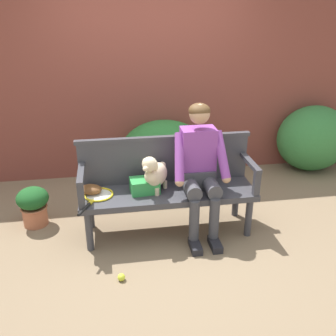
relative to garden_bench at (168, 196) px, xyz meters
The scene contains 15 objects.
ground_plane 0.42m from the garden_bench, ahead, with size 40.00×40.00×0.00m, color #7A664C.
brick_garden_fence 1.83m from the garden_bench, 90.00° to the left, with size 8.00×0.30×2.37m, color brown.
hedge_bush_far_left 1.27m from the garden_bench, 83.49° to the left, with size 1.14×0.85×0.82m, color #286B2D.
hedge_bush_mid_right 2.60m from the garden_bench, 29.61° to the left, with size 1.02×0.81×0.92m, color #337538.
garden_bench is the anchor object (origin of this frame).
bench_backrest 0.39m from the garden_bench, 90.00° to the left, with size 1.80×0.06×0.50m.
bench_armrest_left_end 0.88m from the garden_bench, behind, with size 0.06×0.53×0.28m.
bench_armrest_right_end 0.88m from the garden_bench, ahead, with size 0.06×0.53×0.28m.
person_seated 0.45m from the garden_bench, ahead, with size 0.56×0.66×1.35m.
dog_on_bench 0.30m from the garden_bench, behind, with size 0.33×0.39×0.41m.
tennis_racket 0.71m from the garden_bench, behind, with size 0.39×0.57×0.03m.
baseball_glove 0.77m from the garden_bench, behind, with size 0.22×0.17×0.09m, color brown.
sports_bag 0.27m from the garden_bench, behind, with size 0.28×0.20×0.14m, color #2D8E42.
tennis_ball 0.96m from the garden_bench, 126.55° to the right, with size 0.07×0.07×0.07m, color #CCDB33.
potted_plant 1.45m from the garden_bench, 165.65° to the left, with size 0.34×0.34×0.43m.
Camera 1 is at (-0.54, -3.41, 2.26)m, focal length 41.15 mm.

